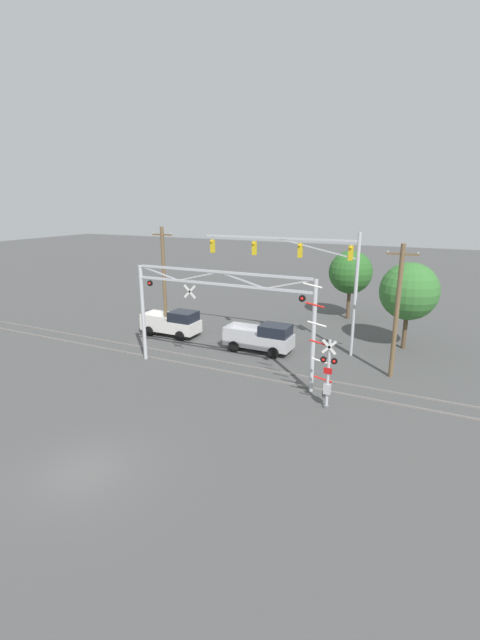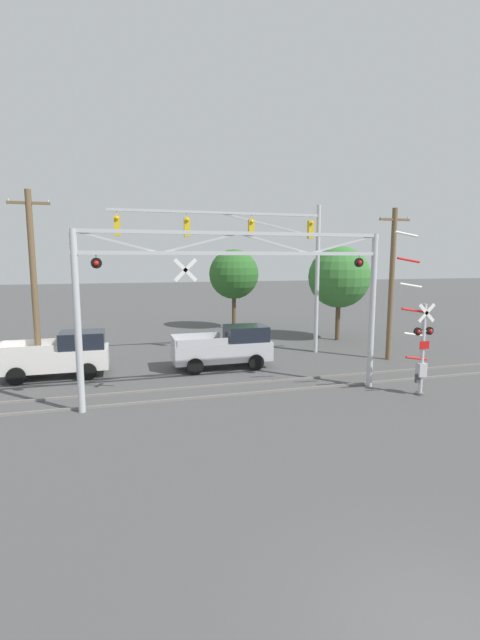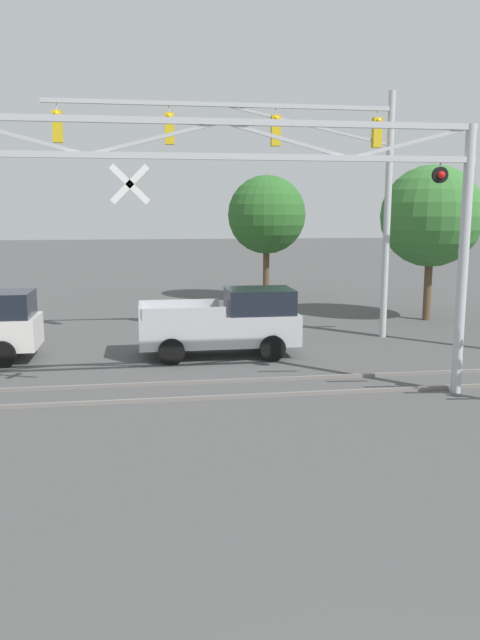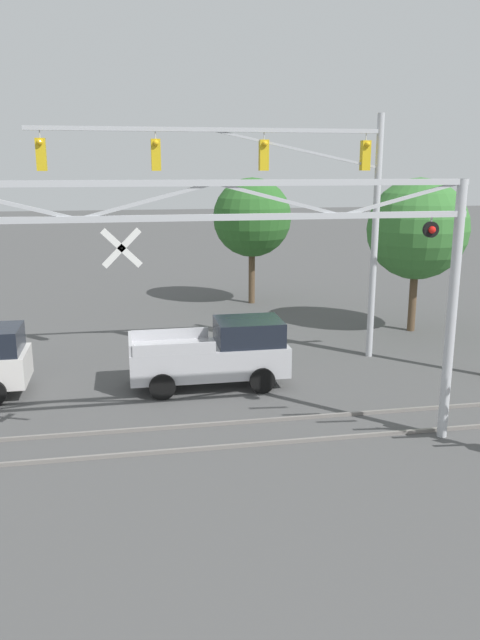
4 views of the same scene
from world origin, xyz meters
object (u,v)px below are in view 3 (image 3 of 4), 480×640
at_px(pickup_truck_lead, 227,323).
at_px(crossing_gantry, 222,215).
at_px(background_tree_beyond_span, 267,215).
at_px(background_tree_far_left_verge, 431,216).
at_px(traffic_signal_span, 303,165).

bearing_deg(pickup_truck_lead, crossing_gantry, -98.44).
height_order(crossing_gantry, background_tree_beyond_span, crossing_gantry).
height_order(pickup_truck_lead, background_tree_beyond_span, background_tree_beyond_span).
bearing_deg(crossing_gantry, pickup_truck_lead, 81.56).
distance_m(crossing_gantry, background_tree_far_left_verge, 14.17).
relative_size(traffic_signal_span, background_tree_beyond_span, 1.87).
xyz_separation_m(background_tree_beyond_span, background_tree_far_left_verge, (5.59, -6.65, -0.02)).
bearing_deg(background_tree_far_left_verge, background_tree_beyond_span, 130.03).
bearing_deg(background_tree_beyond_span, pickup_truck_lead, -106.62).
bearing_deg(traffic_signal_span, background_tree_far_left_verge, 26.84).
height_order(background_tree_beyond_span, background_tree_far_left_verge, background_tree_far_left_verge).
xyz_separation_m(crossing_gantry, background_tree_beyond_span, (4.28, 16.82, -0.11)).
xyz_separation_m(crossing_gantry, background_tree_far_left_verge, (9.87, 10.17, -0.14)).
bearing_deg(crossing_gantry, background_tree_far_left_verge, 45.85).
xyz_separation_m(crossing_gantry, traffic_signal_span, (3.62, 7.00, 1.61)).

